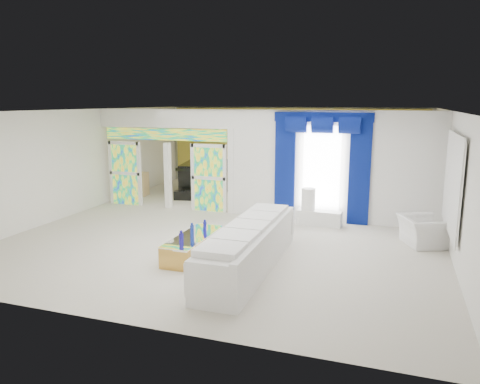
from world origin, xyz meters
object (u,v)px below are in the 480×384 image
at_px(grand_piano, 207,177).
at_px(white_sofa, 250,249).
at_px(console_table, 319,218).
at_px(armchair, 422,231).
at_px(coffee_table, 193,246).

bearing_deg(grand_piano, white_sofa, -72.80).
bearing_deg(grand_piano, console_table, -47.78).
height_order(white_sofa, grand_piano, grand_piano).
xyz_separation_m(console_table, armchair, (2.50, -0.96, 0.13)).
relative_size(console_table, grand_piano, 0.57).
bearing_deg(armchair, white_sofa, 106.38).
bearing_deg(white_sofa, grand_piano, 118.44).
distance_m(white_sofa, grand_piano, 8.02).
xyz_separation_m(white_sofa, console_table, (0.77, 3.63, -0.19)).
distance_m(coffee_table, grand_piano, 7.18).
distance_m(armchair, grand_piano, 8.37).
xyz_separation_m(coffee_table, grand_piano, (-2.53, 6.71, 0.31)).
relative_size(white_sofa, coffee_table, 2.15).
relative_size(coffee_table, console_table, 1.61).
distance_m(coffee_table, armchair, 5.20).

